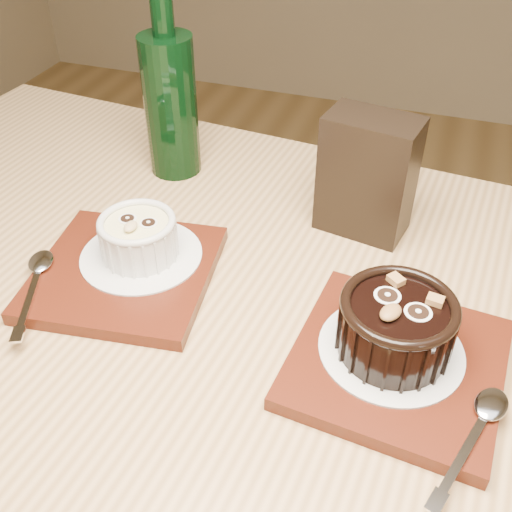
{
  "coord_description": "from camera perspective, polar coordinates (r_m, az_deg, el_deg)",
  "views": [
    {
      "loc": [
        -0.03,
        -0.07,
        1.17
      ],
      "look_at": [
        -0.17,
        0.34,
        0.81
      ],
      "focal_mm": 42.0,
      "sensor_mm": 36.0,
      "label": 1
    }
  ],
  "objects": [
    {
      "name": "doily_left",
      "position": [
        0.65,
        -10.86,
        0.09
      ],
      "size": [
        0.13,
        0.13,
        0.0
      ],
      "primitive_type": "cylinder",
      "color": "silver",
      "rests_on": "tray_left"
    },
    {
      "name": "table",
      "position": [
        0.64,
        -1.87,
        -14.08
      ],
      "size": [
        1.27,
        0.91,
        0.75
      ],
      "rotation": [
        0.0,
        0.0,
        -0.09
      ],
      "color": "olive",
      "rests_on": "ground"
    },
    {
      "name": "ramekin_white",
      "position": [
        0.64,
        -11.13,
        1.91
      ],
      "size": [
        0.08,
        0.08,
        0.05
      ],
      "rotation": [
        0.0,
        0.0,
        0.02
      ],
      "color": "silver",
      "rests_on": "doily_left"
    },
    {
      "name": "doily_right",
      "position": [
        0.56,
        12.73,
        -8.65
      ],
      "size": [
        0.13,
        0.13,
        0.0
      ],
      "primitive_type": "cylinder",
      "color": "silver",
      "rests_on": "tray_right"
    },
    {
      "name": "green_bottle",
      "position": [
        0.79,
        -8.16,
        14.42
      ],
      "size": [
        0.07,
        0.07,
        0.25
      ],
      "color": "black",
      "rests_on": "table"
    },
    {
      "name": "condiment_stand",
      "position": [
        0.68,
        10.56,
        7.53
      ],
      "size": [
        0.11,
        0.08,
        0.14
      ],
      "primitive_type": "cube",
      "rotation": [
        0.0,
        0.0,
        -0.18
      ],
      "color": "black",
      "rests_on": "table"
    },
    {
      "name": "ramekin_dark",
      "position": [
        0.53,
        13.21,
        -6.29
      ],
      "size": [
        0.1,
        0.1,
        0.06
      ],
      "rotation": [
        0.0,
        0.0,
        -0.42
      ],
      "color": "black",
      "rests_on": "doily_right"
    },
    {
      "name": "tray_right",
      "position": [
        0.56,
        13.23,
        -9.89
      ],
      "size": [
        0.2,
        0.2,
        0.01
      ],
      "primitive_type": "cube",
      "rotation": [
        0.0,
        0.0,
        -0.09
      ],
      "color": "#4B190C",
      "rests_on": "table"
    },
    {
      "name": "tray_left",
      "position": [
        0.65,
        -12.38,
        -1.56
      ],
      "size": [
        0.2,
        0.2,
        0.01
      ],
      "primitive_type": "cube",
      "rotation": [
        0.0,
        0.0,
        0.13
      ],
      "color": "#4B190C",
      "rests_on": "table"
    },
    {
      "name": "spoon_left",
      "position": [
        0.64,
        -20.41,
        -2.43
      ],
      "size": [
        0.08,
        0.13,
        0.01
      ],
      "primitive_type": null,
      "rotation": [
        0.0,
        0.0,
        0.41
      ],
      "color": "silver",
      "rests_on": "tray_left"
    },
    {
      "name": "spoon_right",
      "position": [
        0.51,
        20.14,
        -15.56
      ],
      "size": [
        0.07,
        0.14,
        0.01
      ],
      "primitive_type": null,
      "rotation": [
        0.0,
        0.0,
        -0.33
      ],
      "color": "silver",
      "rests_on": "tray_right"
    }
  ]
}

